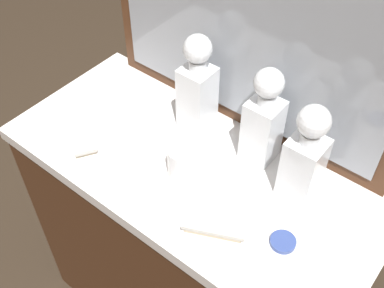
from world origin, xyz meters
TOP-DOWN VIEW (x-y plane):
  - dresser at (0.00, 0.00)m, footprint 1.05×0.49m
  - crystal_decanter_center at (0.12, 0.14)m, footprint 0.08×0.08m
  - crystal_decanter_far_left at (-0.09, 0.14)m, footprint 0.09×0.09m
  - crystal_decanter_right at (0.26, 0.10)m, footprint 0.09×0.09m
  - crystal_tumbler_left at (0.00, -0.04)m, footprint 0.08×0.08m
  - silver_brush_right at (-0.30, -0.12)m, footprint 0.16×0.13m
  - silver_brush_center at (0.17, -0.13)m, footprint 0.16×0.11m
  - porcelain_dish at (0.32, -0.06)m, footprint 0.06×0.06m

SIDE VIEW (x-z plane):
  - dresser at x=0.00m, z-range 0.00..0.88m
  - porcelain_dish at x=0.32m, z-range 0.88..0.89m
  - silver_brush_center at x=0.17m, z-range 0.88..0.91m
  - silver_brush_right at x=-0.30m, z-range 0.88..0.91m
  - crystal_tumbler_left at x=0.00m, z-range 0.88..0.97m
  - crystal_decanter_right at x=0.26m, z-range 0.85..1.14m
  - crystal_decanter_center at x=0.12m, z-range 0.85..1.14m
  - crystal_decanter_far_left at x=-0.09m, z-range 0.85..1.15m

